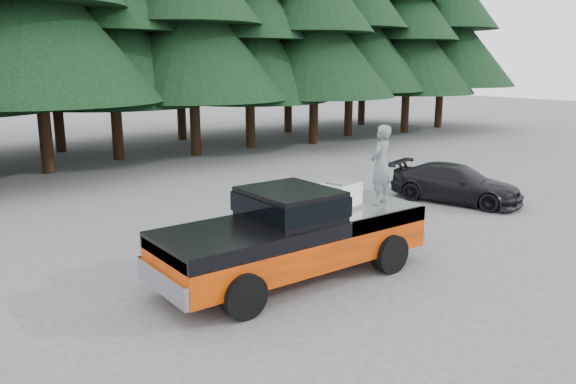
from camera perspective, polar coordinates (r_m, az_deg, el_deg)
ground at (r=12.36m, az=-1.31°, el=-7.87°), size 120.00×120.00×0.00m
pickup_truck at (r=11.68m, az=0.59°, el=-5.67°), size 6.00×2.04×1.33m
truck_cab at (r=11.35m, az=0.20°, el=-1.17°), size 1.66×1.90×0.59m
air_compressor at (r=12.20m, az=5.39°, el=-0.39°), size 0.87×0.77×0.52m
man_on_bed at (r=12.50m, az=9.38°, el=2.73°), size 0.75×0.61×1.76m
parked_car at (r=18.87m, az=16.68°, el=0.85°), size 2.82×4.48×1.21m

